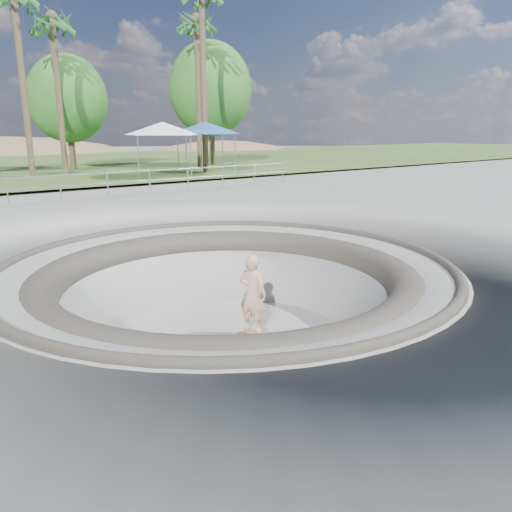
{
  "coord_description": "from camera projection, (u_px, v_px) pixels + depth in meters",
  "views": [
    {
      "loc": [
        -6.16,
        -9.08,
        2.97
      ],
      "look_at": [
        1.23,
        0.49,
        -0.1
      ],
      "focal_mm": 35.0,
      "sensor_mm": 36.0,
      "label": 1
    }
  ],
  "objects": [
    {
      "name": "ground",
      "position": [
        226.0,
        264.0,
        11.34
      ],
      "size": [
        180.0,
        180.0,
        0.0
      ],
      "primitive_type": "plane",
      "color": "gray",
      "rests_on": "ground"
    },
    {
      "name": "skate_bowl",
      "position": [
        228.0,
        339.0,
        11.79
      ],
      "size": [
        14.0,
        14.0,
        4.1
      ],
      "color": "gray",
      "rests_on": "ground"
    },
    {
      "name": "safety_railing",
      "position": [
        60.0,
        187.0,
        20.38
      ],
      "size": [
        25.0,
        0.06,
        1.03
      ],
      "color": "#909398",
      "rests_on": "ground"
    },
    {
      "name": "skateboard",
      "position": [
        253.0,
        332.0,
        12.2
      ],
      "size": [
        0.78,
        0.41,
        0.08
      ],
      "color": "olive",
      "rests_on": "ground"
    },
    {
      "name": "skater",
      "position": [
        253.0,
        294.0,
        11.96
      ],
      "size": [
        0.7,
        0.83,
        1.92
      ],
      "primitive_type": "imported",
      "rotation": [
        0.0,
        0.0,
        1.98
      ],
      "color": "tan",
      "rests_on": "skateboard"
    },
    {
      "name": "canopy_white",
      "position": [
        162.0,
        129.0,
        29.06
      ],
      "size": [
        5.64,
        5.64,
        3.13
      ],
      "color": "#909398",
      "rests_on": "ground"
    },
    {
      "name": "canopy_blue",
      "position": [
        205.0,
        128.0,
        30.79
      ],
      "size": [
        5.94,
        5.94,
        3.18
      ],
      "color": "#909398",
      "rests_on": "ground"
    },
    {
      "name": "palm_c",
      "position": [
        14.0,
        1.0,
        27.15
      ],
      "size": [
        2.6,
        2.6,
        11.06
      ],
      "color": "brown",
      "rests_on": "ground"
    },
    {
      "name": "palm_d",
      "position": [
        52.0,
        27.0,
        29.18
      ],
      "size": [
        2.6,
        2.6,
        10.02
      ],
      "color": "brown",
      "rests_on": "ground"
    },
    {
      "name": "palm_f",
      "position": [
        196.0,
        28.0,
        33.59
      ],
      "size": [
        2.6,
        2.6,
        10.85
      ],
      "color": "brown",
      "rests_on": "ground"
    },
    {
      "name": "bushy_tree_mid",
      "position": [
        67.0,
        99.0,
        34.29
      ],
      "size": [
        5.43,
        4.94,
        7.83
      ],
      "color": "brown",
      "rests_on": "ground"
    },
    {
      "name": "bushy_tree_right",
      "position": [
        211.0,
        89.0,
        38.25
      ],
      "size": [
        6.5,
        5.91,
        9.38
      ],
      "color": "brown",
      "rests_on": "ground"
    }
  ]
}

